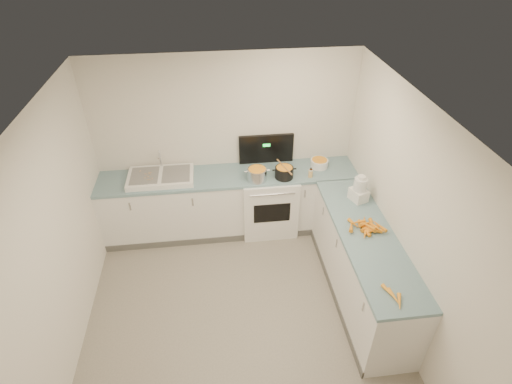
{
  "coord_description": "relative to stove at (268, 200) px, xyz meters",
  "views": [
    {
      "loc": [
        -0.18,
        -2.84,
        3.88
      ],
      "look_at": [
        0.3,
        1.1,
        1.05
      ],
      "focal_mm": 28.0,
      "sensor_mm": 36.0,
      "label": 1
    }
  ],
  "objects": [
    {
      "name": "peeled_carrots",
      "position": [
        0.83,
        -2.26,
        0.49
      ],
      "size": [
        0.15,
        0.3,
        0.04
      ],
      "color": "#FF9E26",
      "rests_on": "counter_right"
    },
    {
      "name": "ceiling",
      "position": [
        -0.55,
        -1.69,
        2.03
      ],
      "size": [
        3.5,
        4.0,
        0.0
      ],
      "primitive_type": null,
      "rotation": [
        3.14,
        0.0,
        0.0
      ],
      "color": "silver",
      "rests_on": "ground"
    },
    {
      "name": "wall_right",
      "position": [
        1.2,
        -1.69,
        0.78
      ],
      "size": [
        0.0,
        4.0,
        2.5
      ],
      "primitive_type": null,
      "rotation": [
        1.57,
        0.0,
        -1.57
      ],
      "color": "silver",
      "rests_on": "ground"
    },
    {
      "name": "counter_right",
      "position": [
        0.9,
        -1.39,
        -0.0
      ],
      "size": [
        0.62,
        2.2,
        0.94
      ],
      "color": "white",
      "rests_on": "ground"
    },
    {
      "name": "wall_back",
      "position": [
        -0.55,
        0.31,
        0.78
      ],
      "size": [
        3.5,
        0.0,
        2.5
      ],
      "primitive_type": null,
      "rotation": [
        1.57,
        0.0,
        0.0
      ],
      "color": "silver",
      "rests_on": "ground"
    },
    {
      "name": "food_processor",
      "position": [
        1.0,
        -0.75,
        0.62
      ],
      "size": [
        0.23,
        0.25,
        0.35
      ],
      "color": "white",
      "rests_on": "counter_right"
    },
    {
      "name": "steel_pot",
      "position": [
        -0.18,
        -0.16,
        0.54
      ],
      "size": [
        0.3,
        0.3,
        0.19
      ],
      "primitive_type": "cylinder",
      "rotation": [
        0.0,
        0.0,
        0.18
      ],
      "color": "silver",
      "rests_on": "stove"
    },
    {
      "name": "black_pot",
      "position": [
        0.18,
        -0.14,
        0.53
      ],
      "size": [
        0.32,
        0.32,
        0.17
      ],
      "primitive_type": "cylinder",
      "rotation": [
        0.0,
        0.0,
        0.38
      ],
      "color": "black",
      "rests_on": "stove"
    },
    {
      "name": "stove",
      "position": [
        0.0,
        0.0,
        0.0
      ],
      "size": [
        0.76,
        0.65,
        1.36
      ],
      "color": "white",
      "rests_on": "ground"
    },
    {
      "name": "spice_jar",
      "position": [
        0.53,
        -0.17,
        0.52
      ],
      "size": [
        0.06,
        0.06,
        0.1
      ],
      "primitive_type": "cylinder",
      "color": "#E5B266",
      "rests_on": "counter_back"
    },
    {
      "name": "peelings",
      "position": [
        -1.63,
        0.02,
        0.54
      ],
      "size": [
        0.2,
        0.25,
        0.01
      ],
      "color": "tan",
      "rests_on": "sink"
    },
    {
      "name": "extract_bottle",
      "position": [
        0.54,
        -0.17,
        0.52
      ],
      "size": [
        0.05,
        0.05,
        0.12
      ],
      "primitive_type": "cylinder",
      "color": "#593319",
      "rests_on": "counter_back"
    },
    {
      "name": "counter_back",
      "position": [
        -0.55,
        0.01,
        -0.0
      ],
      "size": [
        3.5,
        0.62,
        0.94
      ],
      "color": "white",
      "rests_on": "ground"
    },
    {
      "name": "floor",
      "position": [
        -0.55,
        -1.69,
        -0.47
      ],
      "size": [
        3.5,
        4.0,
        0.0
      ],
      "primitive_type": null,
      "color": "gray",
      "rests_on": "ground"
    },
    {
      "name": "wall_left",
      "position": [
        -2.3,
        -1.69,
        0.78
      ],
      "size": [
        0.0,
        4.0,
        2.5
      ],
      "primitive_type": null,
      "rotation": [
        1.57,
        0.0,
        1.57
      ],
      "color": "silver",
      "rests_on": "ground"
    },
    {
      "name": "sink",
      "position": [
        -1.45,
        0.02,
        0.5
      ],
      "size": [
        0.86,
        0.52,
        0.31
      ],
      "color": "white",
      "rests_on": "counter_back"
    },
    {
      "name": "mixing_bowl",
      "position": [
        0.71,
        0.07,
        0.52
      ],
      "size": [
        0.27,
        0.27,
        0.11
      ],
      "primitive_type": "cylinder",
      "rotation": [
        0.0,
        0.0,
        0.1
      ],
      "color": "white",
      "rests_on": "counter_back"
    },
    {
      "name": "carrot_pile",
      "position": [
        0.92,
        -1.3,
        0.5
      ],
      "size": [
        0.43,
        0.39,
        0.09
      ],
      "color": "orange",
      "rests_on": "counter_right"
    },
    {
      "name": "wooden_spoon",
      "position": [
        0.18,
        -0.14,
        0.63
      ],
      "size": [
        0.14,
        0.41,
        0.02
      ],
      "primitive_type": "cylinder",
      "rotation": [
        1.57,
        0.0,
        0.3
      ],
      "color": "#AD7A47",
      "rests_on": "black_pot"
    }
  ]
}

